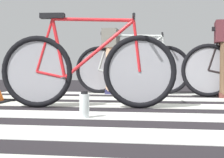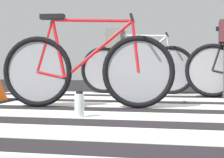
% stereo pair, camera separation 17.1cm
% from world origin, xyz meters
% --- Properties ---
extents(ground, '(18.00, 14.00, 0.02)m').
position_xyz_m(ground, '(0.00, 0.00, 0.01)').
color(ground, black).
extents(crosswalk_markings, '(5.48, 5.00, 0.00)m').
position_xyz_m(crosswalk_markings, '(-0.01, -0.14, 0.02)').
color(crosswalk_markings, silver).
rests_on(crosswalk_markings, ground).
extents(bicycle_1_of_3, '(1.73, 0.52, 0.93)m').
position_xyz_m(bicycle_1_of_3, '(-0.91, 0.35, 0.41)').
color(bicycle_1_of_3, black).
rests_on(bicycle_1_of_3, ground).
extents(cyclist_2_of_3, '(0.34, 0.43, 1.01)m').
position_xyz_m(cyclist_2_of_3, '(0.64, 1.75, 0.67)').
color(cyclist_2_of_3, brown).
rests_on(cyclist_2_of_3, ground).
extents(bicycle_3_of_3, '(1.74, 0.52, 0.93)m').
position_xyz_m(bicycle_3_of_3, '(-0.62, 2.16, 0.41)').
color(bicycle_3_of_3, black).
rests_on(bicycle_3_of_3, ground).
extents(cyclist_3_of_3, '(0.32, 0.42, 0.97)m').
position_xyz_m(cyclist_3_of_3, '(-0.93, 2.16, 0.65)').
color(cyclist_3_of_3, tan).
rests_on(cyclist_3_of_3, ground).
extents(water_bottle, '(0.08, 0.08, 0.22)m').
position_xyz_m(water_bottle, '(-0.79, -0.31, 0.12)').
color(water_bottle, white).
rests_on(water_bottle, ground).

